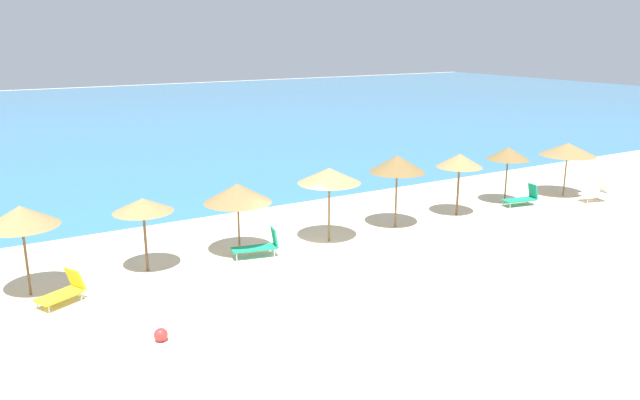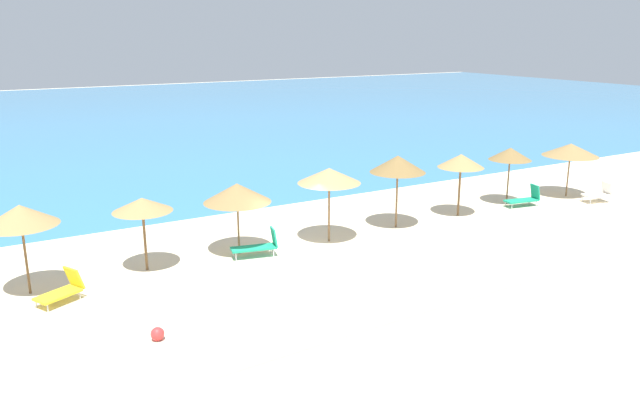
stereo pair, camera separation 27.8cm
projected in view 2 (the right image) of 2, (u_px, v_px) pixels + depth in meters
The scene contains 15 objects.
ground_plane at pixel (306, 264), 21.61m from camera, with size 160.00×160.00×0.00m, color beige.
sea_water at pixel (81, 119), 57.75m from camera, with size 160.00×71.94×0.01m, color teal.
beach_umbrella_2 at pixel (20, 215), 18.56m from camera, with size 2.19×2.19×2.84m.
beach_umbrella_3 at pixel (142, 205), 20.51m from camera, with size 1.98×1.98×2.53m.
beach_umbrella_4 at pixel (237, 193), 22.10m from camera, with size 2.42×2.42×2.63m.
beach_umbrella_5 at pixel (329, 176), 23.35m from camera, with size 2.39×2.39×2.88m.
beach_umbrella_6 at pixel (398, 164), 25.08m from camera, with size 2.27×2.27×3.01m.
beach_umbrella_7 at pixel (461, 161), 26.75m from camera, with size 2.00×2.00×2.74m.
beach_umbrella_8 at pixel (510, 154), 28.67m from camera, with size 1.94×1.94×2.66m.
beach_umbrella_9 at pixel (571, 150), 30.05m from camera, with size 2.64×2.64×2.61m.
lounge_chair_0 at pixel (259, 245), 22.26m from camera, with size 1.72×0.91×1.03m.
lounge_chair_1 at pixel (525, 198), 28.78m from camera, with size 1.71×0.85×0.98m.
lounge_chair_2 at pixel (599, 193), 29.44m from camera, with size 1.41×0.95×0.97m.
lounge_chair_3 at pixel (63, 289), 18.55m from camera, with size 1.51×1.20×0.96m.
beach_ball at pixel (157, 334), 16.24m from camera, with size 0.36×0.36×0.36m, color red.
Camera 2 is at (-9.73, -17.81, 7.78)m, focal length 34.99 mm.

